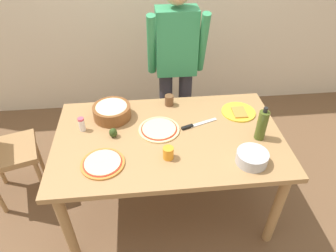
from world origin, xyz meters
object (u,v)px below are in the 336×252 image
(pizza_cooked_on_tray, at_px, (103,163))
(chef_knife, at_px, (195,125))
(person_cook, at_px, (176,63))
(avocado, at_px, (113,133))
(dining_table, at_px, (169,146))
(plate_with_slice, at_px, (239,112))
(popcorn_bowl, at_px, (112,111))
(cup_orange, at_px, (168,153))
(olive_oil_bottle, at_px, (262,125))
(pizza_raw_on_board, at_px, (159,129))
(salt_shaker, at_px, (82,124))
(mixing_bowl_steel, at_px, (252,158))
(cup_small_brown, at_px, (169,100))

(pizza_cooked_on_tray, xyz_separation_m, chef_knife, (0.65, 0.33, -0.00))
(person_cook, height_order, avocado, person_cook)
(dining_table, bearing_deg, chef_knife, 25.36)
(plate_with_slice, bearing_deg, dining_table, -158.63)
(popcorn_bowl, height_order, cup_orange, popcorn_bowl)
(cup_orange, distance_m, avocado, 0.44)
(olive_oil_bottle, distance_m, avocado, 1.02)
(dining_table, height_order, pizza_cooked_on_tray, pizza_cooked_on_tray)
(popcorn_bowl, bearing_deg, plate_with_slice, -2.40)
(popcorn_bowl, height_order, olive_oil_bottle, olive_oil_bottle)
(popcorn_bowl, relative_size, chef_knife, 1.00)
(dining_table, height_order, popcorn_bowl, popcorn_bowl)
(pizza_cooked_on_tray, height_order, plate_with_slice, plate_with_slice)
(pizza_cooked_on_tray, xyz_separation_m, avocado, (0.06, 0.26, 0.03))
(person_cook, height_order, plate_with_slice, person_cook)
(pizza_cooked_on_tray, relative_size, plate_with_slice, 1.07)
(pizza_raw_on_board, height_order, salt_shaker, salt_shaker)
(cup_orange, bearing_deg, plate_with_slice, 36.43)
(person_cook, bearing_deg, cup_orange, -99.77)
(pizza_cooked_on_tray, relative_size, olive_oil_bottle, 1.09)
(dining_table, distance_m, plate_with_slice, 0.62)
(pizza_cooked_on_tray, bearing_deg, olive_oil_bottle, 7.96)
(pizza_cooked_on_tray, distance_m, avocado, 0.27)
(mixing_bowl_steel, relative_size, salt_shaker, 1.89)
(dining_table, bearing_deg, salt_shaker, 168.07)
(pizza_raw_on_board, distance_m, cup_orange, 0.29)
(plate_with_slice, distance_m, popcorn_bowl, 0.97)
(olive_oil_bottle, bearing_deg, person_cook, 119.90)
(pizza_raw_on_board, xyz_separation_m, mixing_bowl_steel, (0.56, -0.38, 0.03))
(popcorn_bowl, height_order, mixing_bowl_steel, popcorn_bowl)
(chef_knife, bearing_deg, salt_shaker, 177.73)
(dining_table, height_order, avocado, avocado)
(dining_table, bearing_deg, avocado, 175.09)
(popcorn_bowl, xyz_separation_m, cup_orange, (0.38, -0.48, -0.02))
(pizza_cooked_on_tray, xyz_separation_m, olive_oil_bottle, (1.07, 0.15, 0.10))
(mixing_bowl_steel, bearing_deg, chef_knife, 125.89)
(mixing_bowl_steel, distance_m, chef_knife, 0.50)
(dining_table, distance_m, salt_shaker, 0.64)
(dining_table, bearing_deg, cup_orange, -96.66)
(pizza_raw_on_board, xyz_separation_m, popcorn_bowl, (-0.34, 0.19, 0.05))
(salt_shaker, relative_size, chef_knife, 0.38)
(pizza_cooked_on_tray, height_order, cup_orange, cup_orange)
(pizza_raw_on_board, xyz_separation_m, cup_small_brown, (0.11, 0.31, 0.03))
(plate_with_slice, relative_size, cup_small_brown, 3.06)
(pizza_cooked_on_tray, relative_size, popcorn_bowl, 0.99)
(pizza_raw_on_board, height_order, plate_with_slice, plate_with_slice)
(dining_table, relative_size, avocado, 22.86)
(popcorn_bowl, bearing_deg, salt_shaker, -147.15)
(person_cook, relative_size, cup_small_brown, 19.06)
(pizza_raw_on_board, relative_size, cup_small_brown, 3.46)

